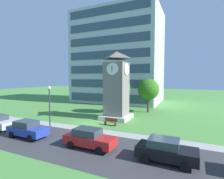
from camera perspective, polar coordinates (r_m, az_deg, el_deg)
ground_plane at (r=24.06m, az=-7.45°, el=-10.85°), size 160.00×160.00×0.00m
street_asphalt at (r=18.73m, az=-19.30°, el=-15.36°), size 120.00×7.20×0.01m
kerb_strip at (r=21.96m, az=-11.16°, el=-12.33°), size 120.00×1.60×0.01m
office_building at (r=45.30m, az=2.10°, el=10.34°), size 20.95×13.85×22.40m
clock_tower at (r=25.64m, az=1.48°, el=0.12°), size 4.06×4.06×9.94m
park_bench at (r=22.69m, az=-0.49°, el=-10.52°), size 1.81×0.53×0.88m
street_lamp at (r=21.53m, az=-19.85°, el=-4.01°), size 0.36×0.36×5.12m
tree_by_building at (r=31.10m, az=11.87°, el=0.04°), size 3.74×3.74×5.95m
tree_near_tower at (r=29.70m, az=2.43°, el=0.51°), size 3.82×3.82×6.29m
parked_car_blue at (r=20.24m, az=-26.03°, el=-11.54°), size 4.38×2.02×1.69m
parked_car_red at (r=15.80m, az=-7.50°, el=-15.55°), size 4.59×1.98×1.69m
parked_car_black at (r=13.88m, az=17.26°, el=-18.50°), size 4.30×2.11×1.69m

